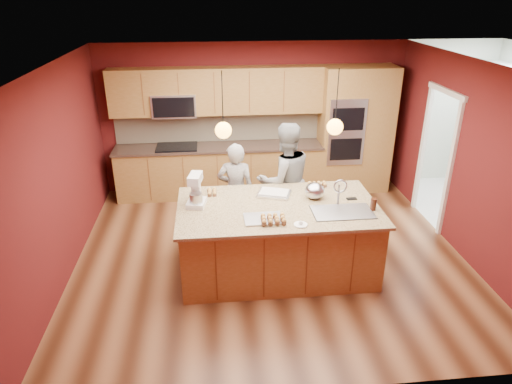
{
  "coord_description": "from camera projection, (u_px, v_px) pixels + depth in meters",
  "views": [
    {
      "loc": [
        -0.78,
        -5.64,
        3.58
      ],
      "look_at": [
        -0.22,
        -0.1,
        1.04
      ],
      "focal_mm": 32.0,
      "sensor_mm": 36.0,
      "label": 1
    }
  ],
  "objects": [
    {
      "name": "floor",
      "position": [
        270.0,
        253.0,
        6.67
      ],
      "size": [
        5.5,
        5.5,
        0.0
      ],
      "primitive_type": "plane",
      "color": "#422211",
      "rests_on": "ground"
    },
    {
      "name": "ceiling",
      "position": [
        273.0,
        64.0,
        5.55
      ],
      "size": [
        5.5,
        5.5,
        0.0
      ],
      "primitive_type": "plane",
      "rotation": [
        3.14,
        0.0,
        0.0
      ],
      "color": "white",
      "rests_on": "ground"
    },
    {
      "name": "wall_back",
      "position": [
        253.0,
        118.0,
        8.37
      ],
      "size": [
        5.5,
        0.0,
        5.5
      ],
      "primitive_type": "plane",
      "rotation": [
        1.57,
        0.0,
        0.0
      ],
      "color": "#521313",
      "rests_on": "ground"
    },
    {
      "name": "wall_front",
      "position": [
        310.0,
        275.0,
        3.84
      ],
      "size": [
        5.5,
        0.0,
        5.5
      ],
      "primitive_type": "plane",
      "rotation": [
        -1.57,
        0.0,
        0.0
      ],
      "color": "#521313",
      "rests_on": "ground"
    },
    {
      "name": "wall_left",
      "position": [
        59.0,
        175.0,
        5.85
      ],
      "size": [
        0.0,
        5.0,
        5.0
      ],
      "primitive_type": "plane",
      "rotation": [
        1.57,
        0.0,
        1.57
      ],
      "color": "#521313",
      "rests_on": "ground"
    },
    {
      "name": "wall_right",
      "position": [
        466.0,
        160.0,
        6.36
      ],
      "size": [
        0.0,
        5.0,
        5.0
      ],
      "primitive_type": "plane",
      "rotation": [
        1.57,
        0.0,
        -1.57
      ],
      "color": "#521313",
      "rests_on": "ground"
    },
    {
      "name": "cabinet_run",
      "position": [
        217.0,
        142.0,
        8.23
      ],
      "size": [
        3.74,
        0.64,
        2.3
      ],
      "color": "brown",
      "rests_on": "floor"
    },
    {
      "name": "oven_column",
      "position": [
        355.0,
        130.0,
        8.35
      ],
      "size": [
        1.3,
        0.62,
        2.3
      ],
      "color": "brown",
      "rests_on": "floor"
    },
    {
      "name": "doorway_trim",
      "position": [
        435.0,
        160.0,
        7.21
      ],
      "size": [
        0.08,
        1.11,
        2.2
      ],
      "primitive_type": null,
      "color": "white",
      "rests_on": "wall_right"
    },
    {
      "name": "pendant_left",
      "position": [
        223.0,
        130.0,
        5.43
      ],
      "size": [
        0.2,
        0.2,
        0.8
      ],
      "color": "black",
      "rests_on": "ceiling"
    },
    {
      "name": "pendant_right",
      "position": [
        335.0,
        127.0,
        5.55
      ],
      "size": [
        0.2,
        0.2,
        0.8
      ],
      "color": "black",
      "rests_on": "ceiling"
    },
    {
      "name": "island",
      "position": [
        279.0,
        237.0,
        6.11
      ],
      "size": [
        2.61,
        1.46,
        1.34
      ],
      "color": "brown",
      "rests_on": "floor"
    },
    {
      "name": "person_left",
      "position": [
        236.0,
        191.0,
        6.85
      ],
      "size": [
        0.6,
        0.44,
        1.51
      ],
      "primitive_type": "imported",
      "rotation": [
        0.0,
        0.0,
        2.99
      ],
      "color": "black",
      "rests_on": "floor"
    },
    {
      "name": "person_right",
      "position": [
        285.0,
        181.0,
        6.86
      ],
      "size": [
        1.0,
        0.86,
        1.79
      ],
      "primitive_type": "imported",
      "rotation": [
        0.0,
        0.0,
        3.37
      ],
      "color": "gray",
      "rests_on": "floor"
    },
    {
      "name": "stand_mixer",
      "position": [
        196.0,
        192.0,
        5.88
      ],
      "size": [
        0.28,
        0.34,
        0.43
      ],
      "rotation": [
        0.0,
        0.0,
        -0.19
      ],
      "color": "white",
      "rests_on": "island"
    },
    {
      "name": "sheet_cake",
      "position": [
        274.0,
        193.0,
        6.23
      ],
      "size": [
        0.52,
        0.45,
        0.05
      ],
      "rotation": [
        0.0,
        0.0,
        -0.33
      ],
      "color": "silver",
      "rests_on": "island"
    },
    {
      "name": "cooling_rack",
      "position": [
        263.0,
        219.0,
        5.58
      ],
      "size": [
        0.47,
        0.34,
        0.02
      ],
      "primitive_type": "cube",
      "rotation": [
        0.0,
        0.0,
        0.02
      ],
      "color": "#B3B4BB",
      "rests_on": "island"
    },
    {
      "name": "mixing_bowl",
      "position": [
        315.0,
        191.0,
        6.1
      ],
      "size": [
        0.27,
        0.27,
        0.23
      ],
      "primitive_type": "ellipsoid",
      "color": "#B4B5BB",
      "rests_on": "island"
    },
    {
      "name": "plate",
      "position": [
        301.0,
        225.0,
        5.44
      ],
      "size": [
        0.16,
        0.16,
        0.01
      ],
      "primitive_type": "cylinder",
      "color": "white",
      "rests_on": "island"
    },
    {
      "name": "tumbler",
      "position": [
        373.0,
        204.0,
        5.79
      ],
      "size": [
        0.08,
        0.08,
        0.15
      ],
      "primitive_type": "cylinder",
      "color": "#37190E",
      "rests_on": "island"
    },
    {
      "name": "phone",
      "position": [
        352.0,
        199.0,
        6.11
      ],
      "size": [
        0.14,
        0.08,
        0.01
      ],
      "primitive_type": "cube",
      "rotation": [
        0.0,
        0.0,
        0.06
      ],
      "color": "black",
      "rests_on": "island"
    },
    {
      "name": "cupcakes_left",
      "position": [
        212.0,
        192.0,
        6.24
      ],
      "size": [
        0.14,
        0.21,
        0.06
      ],
      "primitive_type": null,
      "color": "gold",
      "rests_on": "island"
    },
    {
      "name": "cupcakes_rack",
      "position": [
        273.0,
        219.0,
        5.48
      ],
      "size": [
        0.32,
        0.24,
        0.07
      ],
      "primitive_type": null,
      "color": "gold",
      "rests_on": "island"
    },
    {
      "name": "cupcakes_right",
      "position": [
        317.0,
        184.0,
        6.49
      ],
      "size": [
        0.28,
        0.14,
        0.06
      ],
      "primitive_type": null,
      "color": "gold",
      "rests_on": "island"
    },
    {
      "name": "dryer",
      "position": [
        490.0,
        169.0,
        8.23
      ],
      "size": [
        0.72,
        0.74,
        1.09
      ],
      "primitive_type": "cube",
      "rotation": [
        0.0,
        0.0,
        -0.06
      ],
      "color": "white",
      "rests_on": "floor"
    }
  ]
}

